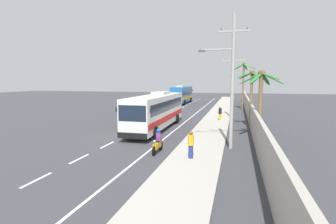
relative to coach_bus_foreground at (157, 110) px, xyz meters
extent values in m
plane|color=#3A3A3F|center=(-1.61, -4.66, -1.86)|extent=(160.00, 160.00, 0.00)
cube|color=#A8A399|center=(5.19, 5.34, -1.79)|extent=(3.20, 90.00, 0.14)
cube|color=white|center=(-1.61, -14.13, -1.86)|extent=(0.16, 2.00, 0.01)
cube|color=white|center=(-1.61, -10.62, -1.86)|extent=(0.16, 2.00, 0.01)
cube|color=white|center=(-1.61, -7.10, -1.86)|extent=(0.16, 2.00, 0.01)
cube|color=white|center=(-1.61, -3.59, -1.86)|extent=(0.16, 2.00, 0.01)
cube|color=white|center=(-1.61, -0.08, -1.86)|extent=(0.16, 2.00, 0.01)
cube|color=white|center=(-1.61, 3.43, -1.86)|extent=(0.16, 2.00, 0.01)
cube|color=white|center=(-1.61, 6.94, -1.86)|extent=(0.16, 2.00, 0.01)
cube|color=white|center=(-1.61, 10.46, -1.86)|extent=(0.16, 2.00, 0.01)
cube|color=white|center=(-1.61, 13.97, -1.86)|extent=(0.16, 2.00, 0.01)
cube|color=white|center=(-1.61, 17.48, -1.86)|extent=(0.16, 2.00, 0.01)
cube|color=white|center=(-1.61, 20.99, -1.86)|extent=(0.16, 2.00, 0.01)
cube|color=white|center=(-1.61, 24.50, -1.86)|extent=(0.16, 2.00, 0.01)
cube|color=white|center=(-1.61, 28.02, -1.86)|extent=(0.16, 2.00, 0.01)
cube|color=white|center=(-1.61, 31.53, -1.86)|extent=(0.16, 2.00, 0.01)
cube|color=white|center=(-1.61, 35.04, -1.86)|extent=(0.16, 2.00, 0.01)
cube|color=white|center=(-1.61, 38.55, -1.86)|extent=(0.16, 2.00, 0.01)
cube|color=white|center=(-1.61, 42.06, -1.86)|extent=(0.16, 2.00, 0.01)
cube|color=white|center=(1.90, 10.34, -1.86)|extent=(0.14, 70.00, 0.01)
cube|color=#9E998E|center=(8.99, 9.34, -0.70)|extent=(0.24, 60.00, 2.34)
cube|color=silver|center=(0.00, -0.03, -0.02)|extent=(2.44, 12.30, 2.91)
cube|color=#192333|center=(0.00, 0.17, 0.49)|extent=(2.47, 11.32, 0.93)
cube|color=#192333|center=(0.01, -6.14, 0.42)|extent=(2.22, 0.11, 1.22)
cube|color=red|center=(0.00, -0.03, -0.67)|extent=(2.47, 12.06, 0.52)
cube|color=black|center=(0.02, -6.23, -1.27)|extent=(2.36, 0.17, 0.44)
cube|color=#B7B7B7|center=(0.00, 1.51, 1.57)|extent=(1.33, 2.71, 0.28)
cube|color=black|center=(1.40, -5.92, 0.63)|extent=(0.12, 0.08, 0.36)
cube|color=black|center=(-1.37, -5.93, 0.63)|extent=(0.12, 0.08, 0.36)
cylinder|color=black|center=(1.19, -4.33, -1.34)|extent=(0.32, 1.04, 1.04)
cylinder|color=black|center=(-1.17, -4.33, -1.34)|extent=(0.32, 1.04, 1.04)
cylinder|color=black|center=(1.17, 3.66, -1.34)|extent=(0.32, 1.04, 1.04)
cylinder|color=black|center=(-1.19, 3.66, -1.34)|extent=(0.32, 1.04, 1.04)
cube|color=#2366A8|center=(-3.43, 28.34, 0.04)|extent=(2.47, 10.81, 3.03)
cube|color=#192333|center=(-3.43, 28.14, 0.57)|extent=(2.50, 9.95, 0.97)
cube|color=#192333|center=(-3.45, 33.70, 0.49)|extent=(2.25, 0.11, 1.27)
cube|color=orange|center=(-3.43, 28.34, -0.64)|extent=(2.51, 10.60, 0.55)
cube|color=black|center=(-3.45, 33.79, -1.27)|extent=(2.39, 0.17, 0.44)
cube|color=#B7B7B7|center=(-3.43, 26.99, 1.69)|extent=(1.35, 2.38, 0.28)
cube|color=black|center=(-4.85, 33.49, 0.72)|extent=(0.12, 0.08, 0.36)
cube|color=black|center=(-2.05, 33.49, 0.72)|extent=(0.12, 0.08, 0.36)
cylinder|color=black|center=(-4.64, 32.12, -1.34)|extent=(0.32, 1.04, 1.04)
cylinder|color=black|center=(-2.25, 32.12, -1.34)|extent=(0.32, 1.04, 1.04)
cylinder|color=black|center=(-4.62, 25.09, -1.34)|extent=(0.32, 1.04, 1.04)
cylinder|color=black|center=(-2.23, 25.10, -1.34)|extent=(0.32, 1.04, 1.04)
cylinder|color=black|center=(2.58, -8.83, -1.56)|extent=(0.11, 0.60, 0.60)
cylinder|color=black|center=(2.61, -7.47, -1.56)|extent=(0.13, 0.60, 0.60)
cube|color=gold|center=(2.60, -8.20, -1.34)|extent=(0.26, 1.11, 0.36)
cube|color=black|center=(2.60, -7.90, -1.14)|extent=(0.25, 0.61, 0.12)
cylinder|color=gray|center=(2.59, -8.71, -1.26)|extent=(0.07, 0.32, 0.67)
cylinder|color=black|center=(2.59, -8.61, -0.82)|extent=(0.56, 0.05, 0.04)
sphere|color=#EAEACC|center=(2.58, -8.73, -0.96)|extent=(0.14, 0.14, 0.14)
cylinder|color=#75388E|center=(2.60, -7.95, -0.85)|extent=(0.32, 0.32, 0.60)
sphere|color=blue|center=(2.60, -7.95, -0.42)|extent=(0.26, 0.26, 0.26)
cylinder|color=gold|center=(5.72, 6.23, -1.34)|extent=(0.28, 0.28, 0.76)
cylinder|color=black|center=(5.72, 6.23, -0.66)|extent=(0.36, 0.36, 0.60)
sphere|color=brown|center=(5.72, 6.23, -0.26)|extent=(0.22, 0.22, 0.22)
cylinder|color=navy|center=(4.99, -9.20, -1.33)|extent=(0.28, 0.28, 0.79)
cylinder|color=gold|center=(4.99, -9.20, -0.62)|extent=(0.36, 0.36, 0.63)
sphere|color=brown|center=(4.99, -9.20, -0.20)|extent=(0.24, 0.24, 0.24)
cylinder|color=#9E9E99|center=(7.22, -5.81, 2.69)|extent=(0.24, 0.24, 9.12)
cube|color=#9E9E99|center=(7.22, -5.81, 6.11)|extent=(2.07, 0.12, 0.12)
cylinder|color=#4C4742|center=(6.39, -5.81, 6.23)|extent=(0.08, 0.08, 0.16)
cylinder|color=#4C4742|center=(8.05, -5.81, 6.23)|extent=(0.08, 0.08, 0.16)
cylinder|color=#9E9E99|center=(6.15, -5.81, 4.94)|extent=(2.13, 0.09, 0.09)
cube|color=#4C4C51|center=(5.09, -5.81, 4.88)|extent=(0.44, 0.24, 0.14)
cylinder|color=#9E9E99|center=(7.03, 8.59, 2.49)|extent=(0.24, 0.24, 8.70)
cube|color=#9E9E99|center=(7.03, 8.59, 5.28)|extent=(2.57, 0.12, 0.12)
cylinder|color=#4C4742|center=(6.00, 8.59, 5.40)|extent=(0.08, 0.08, 0.16)
cylinder|color=#4C4742|center=(8.06, 8.59, 5.40)|extent=(0.08, 0.08, 0.16)
cylinder|color=brown|center=(9.33, -2.49, 0.74)|extent=(0.33, 0.33, 5.21)
ellipsoid|color=#28702D|center=(10.15, -2.63, 3.01)|extent=(1.76, 0.64, 0.98)
ellipsoid|color=#28702D|center=(9.71, -1.77, 2.97)|extent=(1.11, 1.66, 1.06)
ellipsoid|color=#28702D|center=(8.96, -1.75, 3.00)|extent=(1.08, 1.70, 1.00)
ellipsoid|color=#28702D|center=(8.50, -2.41, 3.00)|extent=(1.75, 0.54, 1.00)
ellipsoid|color=#28702D|center=(8.87, -3.21, 3.04)|extent=(1.25, 1.67, 0.92)
ellipsoid|color=#28702D|center=(9.91, -3.19, 3.18)|extent=(1.46, 1.64, 0.64)
sphere|color=brown|center=(9.33, -2.49, 3.40)|extent=(0.56, 0.56, 0.56)
cylinder|color=brown|center=(8.91, 3.04, 0.85)|extent=(0.26, 0.26, 5.42)
ellipsoid|color=#28702D|center=(9.66, 3.08, 3.24)|extent=(1.58, 0.46, 0.92)
ellipsoid|color=#28702D|center=(9.30, 3.76, 3.42)|extent=(1.11, 1.65, 0.59)
ellipsoid|color=#28702D|center=(8.30, 3.54, 3.33)|extent=(1.49, 1.31, 0.77)
ellipsoid|color=#28702D|center=(8.19, 2.66, 3.39)|extent=(1.64, 1.10, 0.65)
ellipsoid|color=#28702D|center=(9.26, 2.29, 3.42)|extent=(1.03, 1.68, 0.58)
sphere|color=brown|center=(8.91, 3.04, 3.60)|extent=(0.56, 0.56, 0.56)
cylinder|color=brown|center=(8.45, 19.70, 1.76)|extent=(0.26, 0.26, 7.26)
ellipsoid|color=#3D893D|center=(9.41, 19.68, 5.04)|extent=(1.98, 0.39, 1.01)
ellipsoid|color=#3D893D|center=(8.73, 20.62, 5.04)|extent=(0.91, 1.99, 1.02)
ellipsoid|color=#3D893D|center=(7.69, 20.27, 5.02)|extent=(1.78, 1.46, 1.05)
ellipsoid|color=#3D893D|center=(7.76, 18.96, 5.18)|extent=(1.67, 1.75, 0.74)
ellipsoid|color=#3D893D|center=(8.87, 18.79, 5.14)|extent=(1.17, 2.01, 0.82)
sphere|color=brown|center=(8.45, 19.70, 5.44)|extent=(0.56, 0.56, 0.56)
camera|label=1|loc=(7.54, -24.05, 2.88)|focal=27.80mm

